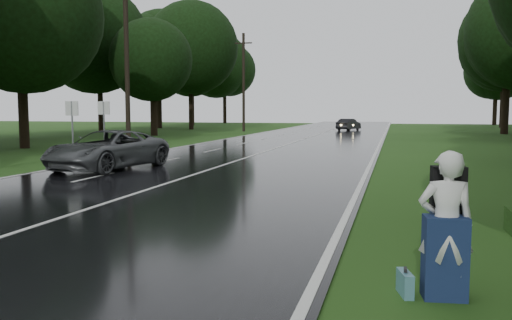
{
  "coord_description": "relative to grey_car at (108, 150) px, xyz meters",
  "views": [
    {
      "loc": [
        6.78,
        -7.76,
        2.32
      ],
      "look_at": [
        3.54,
        4.56,
        1.1
      ],
      "focal_mm": 37.33,
      "sensor_mm": 36.0,
      "label": 1
    }
  ],
  "objects": [
    {
      "name": "tree_right_f",
      "position": [
        20.37,
        35.75,
        -0.78
      ],
      "size": [
        10.02,
        10.02,
        15.66
      ],
      "primitive_type": null,
      "color": "black",
      "rests_on": "ground"
    },
    {
      "name": "utility_pole_far",
      "position": [
        -4.71,
        35.08,
        -0.78
      ],
      "size": [
        1.8,
        0.28,
        10.05
      ],
      "primitive_type": null,
      "color": "black",
      "rests_on": "ground"
    },
    {
      "name": "hitchhiker",
      "position": [
        11.2,
        -11.29,
        0.07
      ],
      "size": [
        0.72,
        0.66,
        1.83
      ],
      "color": "silver",
      "rests_on": "ground"
    },
    {
      "name": "lane_center",
      "position": [
        3.79,
        9.72,
        -0.73
      ],
      "size": [
        0.12,
        140.0,
        0.01
      ],
      "primitive_type": "cube",
      "color": "silver",
      "rests_on": "road"
    },
    {
      "name": "tree_left_f",
      "position": [
        -12.03,
        38.86,
        -0.78
      ],
      "size": [
        10.06,
        10.06,
        15.72
      ],
      "primitive_type": null,
      "color": "black",
      "rests_on": "ground"
    },
    {
      "name": "tree_left_e",
      "position": [
        -9.9,
        24.76,
        -0.78
      ],
      "size": [
        7.39,
        7.39,
        11.54
      ],
      "primitive_type": null,
      "color": "black",
      "rests_on": "ground"
    },
    {
      "name": "grey_car",
      "position": [
        0.0,
        0.0,
        0.0
      ],
      "size": [
        3.26,
        5.63,
        1.48
      ],
      "primitive_type": "imported",
      "rotation": [
        0.0,
        0.0,
        6.12
      ],
      "color": "#4A4D4F",
      "rests_on": "road"
    },
    {
      "name": "road_sign_a",
      "position": [
        -3.41,
        2.86,
        -0.78
      ],
      "size": [
        0.64,
        0.1,
        2.67
      ],
      "primitive_type": null,
      "color": "white",
      "rests_on": "ground"
    },
    {
      "name": "utility_pole_mid",
      "position": [
        -4.71,
        10.42,
        -0.78
      ],
      "size": [
        1.8,
        0.28,
        9.69
      ],
      "primitive_type": null,
      "color": "black",
      "rests_on": "ground"
    },
    {
      "name": "far_car",
      "position": [
        5.68,
        39.77,
        -0.11
      ],
      "size": [
        2.46,
        4.02,
        1.25
      ],
      "primitive_type": "imported",
      "rotation": [
        0.0,
        0.0,
        2.82
      ],
      "color": "black",
      "rests_on": "road"
    },
    {
      "name": "tree_left_d",
      "position": [
        -10.76,
        8.97,
        -0.78
      ],
      "size": [
        8.26,
        8.26,
        12.91
      ],
      "primitive_type": null,
      "color": "black",
      "rests_on": "ground"
    },
    {
      "name": "road",
      "position": [
        3.79,
        9.72,
        -0.76
      ],
      "size": [
        12.0,
        140.0,
        0.04
      ],
      "primitive_type": "cube",
      "color": "black",
      "rests_on": "ground"
    },
    {
      "name": "road_sign_b",
      "position": [
        -3.41,
        5.54,
        -0.78
      ],
      "size": [
        0.65,
        0.1,
        2.7
      ],
      "primitive_type": null,
      "color": "white",
      "rests_on": "ground"
    },
    {
      "name": "suitcase",
      "position": [
        10.74,
        -11.31,
        -0.63
      ],
      "size": [
        0.22,
        0.44,
        0.3
      ],
      "primitive_type": "cube",
      "rotation": [
        0.0,
        0.0,
        0.25
      ],
      "color": "teal",
      "rests_on": "ground"
    }
  ]
}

